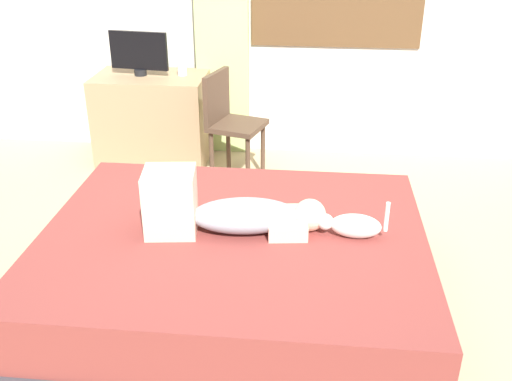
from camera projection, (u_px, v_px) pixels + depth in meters
name	position (u px, v px, depth m)	size (l,w,h in m)	color
ground_plane	(239.00, 300.00, 3.24)	(16.00, 16.00, 0.00)	tan
bed	(234.00, 268.00, 3.14)	(2.06, 1.69, 0.44)	#38383D
person_lying	(226.00, 211.00, 3.01)	(0.94, 0.36, 0.34)	#8C939E
cat	(352.00, 225.00, 2.97)	(0.36, 0.13, 0.21)	silver
desk	(153.00, 119.00, 4.86)	(0.90, 0.56, 0.74)	#997A56
tv_monitor	(139.00, 53.00, 4.63)	(0.48, 0.10, 0.35)	black
cup	(182.00, 70.00, 4.69)	(0.07, 0.07, 0.09)	white
chair_by_desk	(229.00, 118.00, 4.46)	(0.47, 0.47, 0.86)	#4C3828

